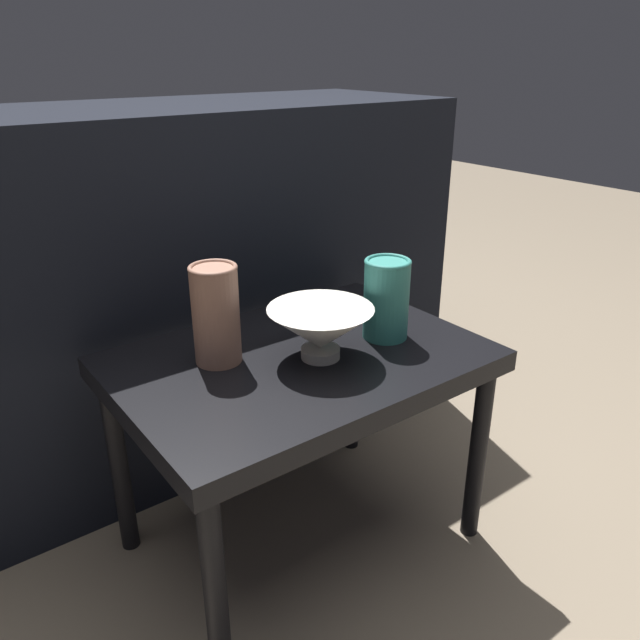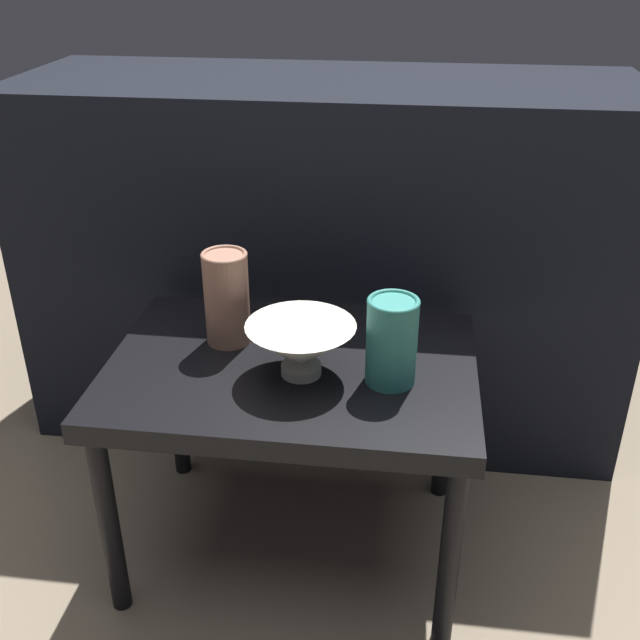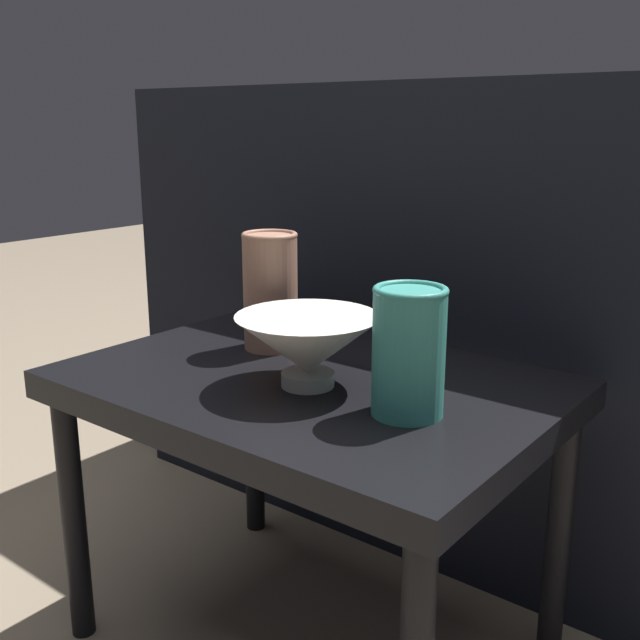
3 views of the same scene
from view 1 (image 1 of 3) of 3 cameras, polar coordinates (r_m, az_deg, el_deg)
The scene contains 6 objects.
ground_plane at distance 1.41m, azimuth -1.63°, elevation -19.25°, with size 8.00×8.00×0.00m, color #7F705B.
table at distance 1.18m, azimuth -1.85°, elevation -5.35°, with size 0.67×0.47×0.44m.
couch_backdrop at distance 1.60m, azimuth -12.99°, elevation 3.33°, with size 1.40×0.50×0.85m.
bowl at distance 1.12m, azimuth 0.04°, elevation -0.86°, with size 0.19×0.19×0.10m.
vase_textured_left at distance 1.11m, azimuth -9.50°, elevation 0.59°, with size 0.09×0.09×0.18m.
vase_colorful_right at distance 1.21m, azimuth 6.09°, elevation 2.03°, with size 0.09×0.09×0.16m.
Camera 1 is at (-0.59, -0.85, 0.96)m, focal length 35.00 mm.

